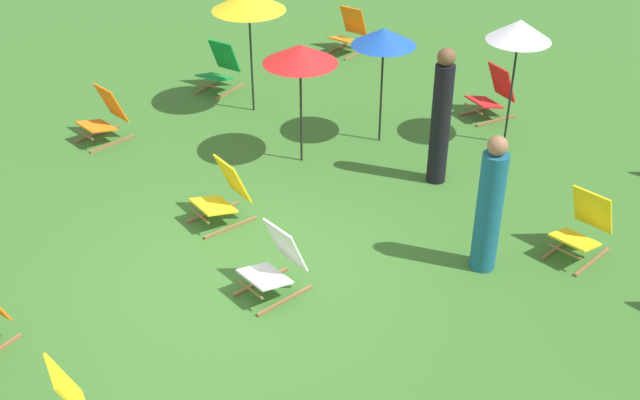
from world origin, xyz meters
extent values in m
plane|color=#386B28|center=(0.00, 0.00, 0.00)|extent=(40.00, 40.00, 0.00)
cube|color=olive|center=(2.15, 3.15, 0.02)|extent=(0.06, 0.76, 0.04)
cube|color=olive|center=(2.59, 3.17, 0.02)|extent=(0.06, 0.76, 0.04)
cube|color=yellow|center=(2.37, 3.06, 0.27)|extent=(0.49, 0.45, 0.13)
cube|color=yellow|center=(2.36, 3.36, 0.55)|extent=(0.49, 0.26, 0.57)
cylinder|color=olive|center=(2.38, 2.86, 0.20)|extent=(0.44, 0.04, 0.03)
cube|color=olive|center=(-4.59, 2.80, 0.02)|extent=(0.24, 0.74, 0.04)
cube|color=olive|center=(-4.17, 2.92, 0.02)|extent=(0.24, 0.74, 0.04)
cube|color=#148C38|center=(-4.36, 2.76, 0.27)|extent=(0.58, 0.54, 0.13)
cube|color=#148C38|center=(-4.44, 3.05, 0.55)|extent=(0.53, 0.37, 0.57)
cylinder|color=olive|center=(-4.30, 2.57, 0.20)|extent=(0.43, 0.14, 0.03)
cube|color=olive|center=(-4.41, 5.66, 0.02)|extent=(0.18, 0.75, 0.04)
cube|color=olive|center=(-3.98, 5.74, 0.02)|extent=(0.18, 0.75, 0.04)
cube|color=orange|center=(-4.17, 5.60, 0.27)|extent=(0.55, 0.52, 0.13)
cube|color=orange|center=(-4.23, 5.89, 0.55)|extent=(0.52, 0.34, 0.57)
cylinder|color=olive|center=(-4.13, 5.40, 0.20)|extent=(0.44, 0.11, 0.03)
cube|color=yellow|center=(0.89, -2.53, 0.55)|extent=(0.53, 0.36, 0.57)
cube|color=olive|center=(-1.28, 0.50, 0.02)|extent=(0.10, 0.76, 0.04)
cube|color=olive|center=(-0.84, 0.46, 0.02)|extent=(0.10, 0.76, 0.04)
cube|color=yellow|center=(-1.07, 0.38, 0.27)|extent=(0.52, 0.47, 0.13)
cube|color=yellow|center=(-1.04, 0.68, 0.55)|extent=(0.50, 0.29, 0.57)
cylinder|color=olive|center=(-1.09, 0.18, 0.20)|extent=(0.44, 0.07, 0.03)
cube|color=olive|center=(-0.88, 5.47, 0.02)|extent=(0.23, 0.74, 0.04)
cube|color=olive|center=(-0.45, 5.36, 0.02)|extent=(0.23, 0.74, 0.04)
cube|color=red|center=(-0.69, 5.32, 0.27)|extent=(0.57, 0.54, 0.13)
cube|color=red|center=(-0.62, 5.61, 0.55)|extent=(0.53, 0.36, 0.57)
cylinder|color=olive|center=(-0.74, 5.12, 0.20)|extent=(0.43, 0.14, 0.03)
cube|color=olive|center=(0.27, 0.05, 0.02)|extent=(0.05, 0.76, 0.04)
cube|color=olive|center=(0.71, 0.04, 0.02)|extent=(0.05, 0.76, 0.04)
cube|color=white|center=(0.49, -0.06, 0.27)|extent=(0.49, 0.44, 0.13)
cube|color=white|center=(0.50, 0.24, 0.55)|extent=(0.49, 0.26, 0.57)
cylinder|color=olive|center=(0.48, -0.26, 0.20)|extent=(0.44, 0.04, 0.03)
cube|color=olive|center=(-4.26, 0.48, 0.02)|extent=(0.07, 0.76, 0.04)
cube|color=olive|center=(-3.82, 0.50, 0.02)|extent=(0.07, 0.76, 0.04)
cube|color=orange|center=(-4.04, 0.39, 0.27)|extent=(0.50, 0.45, 0.13)
cube|color=orange|center=(-4.05, 0.69, 0.55)|extent=(0.49, 0.27, 0.57)
cylinder|color=olive|center=(-4.03, 0.19, 0.20)|extent=(0.44, 0.05, 0.03)
cylinder|color=black|center=(0.05, 4.88, 0.93)|extent=(0.03, 0.03, 1.87)
cone|color=white|center=(0.05, 4.88, 1.75)|extent=(0.91, 0.91, 0.30)
cylinder|color=black|center=(-1.58, 2.28, 0.86)|extent=(0.03, 0.03, 1.72)
cone|color=red|center=(-1.58, 2.28, 1.62)|extent=(1.02, 1.02, 0.26)
cylinder|color=black|center=(-1.26, 3.55, 0.86)|extent=(0.03, 0.03, 1.73)
cone|color=#194CB2|center=(-1.26, 3.55, 1.63)|extent=(0.92, 0.92, 0.25)
cylinder|color=black|center=(-3.36, 2.80, 0.95)|extent=(0.03, 0.03, 1.91)
cone|color=yellow|center=(-3.36, 2.80, 1.80)|extent=(1.13, 1.13, 0.28)
cylinder|color=black|center=(0.09, 3.27, 0.84)|extent=(0.33, 0.33, 1.69)
sphere|color=brown|center=(0.09, 3.27, 1.80)|extent=(0.24, 0.24, 0.24)
cylinder|color=#195972|center=(1.75, 2.16, 0.74)|extent=(0.39, 0.39, 1.48)
sphere|color=#936647|center=(1.75, 2.16, 1.58)|extent=(0.23, 0.23, 0.23)
camera|label=1|loc=(5.96, -4.21, 5.51)|focal=44.31mm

